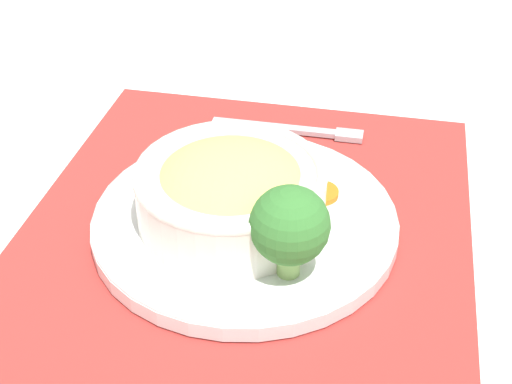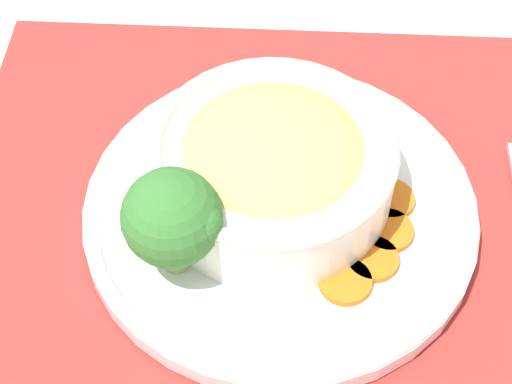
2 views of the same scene
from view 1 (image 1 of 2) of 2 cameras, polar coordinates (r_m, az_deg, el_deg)
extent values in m
plane|color=white|center=(0.71, -0.88, -3.14)|extent=(4.00, 4.00, 0.00)
cube|color=#B2332D|center=(0.71, -0.88, -3.02)|extent=(0.55, 0.49, 0.00)
cylinder|color=white|center=(0.70, -0.88, -2.39)|extent=(0.30, 0.30, 0.02)
torus|color=white|center=(0.70, -0.89, -1.87)|extent=(0.30, 0.30, 0.01)
cylinder|color=silver|center=(0.68, -2.02, -0.30)|extent=(0.18, 0.18, 0.05)
torus|color=silver|center=(0.66, -2.07, 1.57)|extent=(0.18, 0.18, 0.01)
ellipsoid|color=#EAC66B|center=(0.67, -2.05, 0.62)|extent=(0.15, 0.15, 0.06)
cylinder|color=#84AD5B|center=(0.63, 2.62, -5.51)|extent=(0.02, 0.02, 0.03)
sphere|color=#387A33|center=(0.60, 2.72, -2.66)|extent=(0.07, 0.07, 0.07)
sphere|color=#387A33|center=(0.61, 3.68, -1.22)|extent=(0.03, 0.03, 0.03)
sphere|color=#387A33|center=(0.59, 1.93, -3.41)|extent=(0.03, 0.03, 0.03)
cylinder|color=orange|center=(0.73, 5.13, -0.06)|extent=(0.04, 0.04, 0.01)
cylinder|color=orange|center=(0.74, 3.80, 1.01)|extent=(0.04, 0.04, 0.01)
cylinder|color=orange|center=(0.76, 2.02, 1.75)|extent=(0.04, 0.04, 0.01)
cylinder|color=orange|center=(0.76, -0.03, 2.11)|extent=(0.04, 0.04, 0.01)
cube|color=#B7B7BC|center=(0.86, 2.38, 5.07)|extent=(0.03, 0.18, 0.01)
cube|color=#B7B7BC|center=(0.85, 7.47, 4.50)|extent=(0.02, 0.03, 0.01)
camera|label=2|loc=(0.61, 48.61, 34.80)|focal=60.00mm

